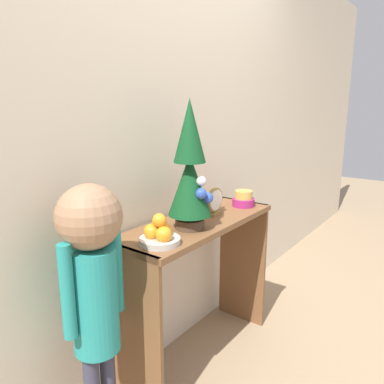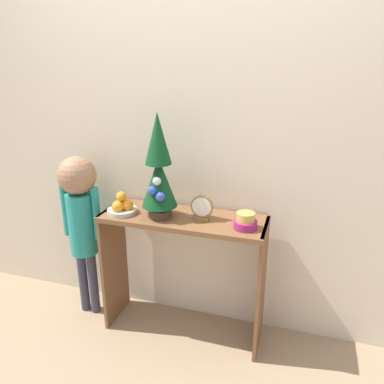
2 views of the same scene
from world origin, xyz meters
The scene contains 8 objects.
ground_plane centered at (0.00, 0.00, 0.00)m, with size 12.00×12.00×0.00m, color #997F60.
back_wall centered at (0.00, 0.40, 1.25)m, with size 7.00×0.05×2.50m, color beige.
console_table centered at (0.00, 0.18, 0.61)m, with size 1.00×0.36×0.82m.
mini_tree centered at (-0.13, 0.14, 1.11)m, with size 0.21×0.21×0.62m.
fruit_bowl centered at (-0.37, 0.12, 0.86)m, with size 0.18×0.18×0.14m.
singing_bowl centered at (0.38, 0.12, 0.86)m, with size 0.13×0.13×0.09m.
desk_clock centered at (0.12, 0.16, 0.89)m, with size 0.13×0.04×0.15m.
child_figure centered at (-0.70, 0.17, 0.78)m, with size 0.28×0.25×1.14m.
Camera 1 is at (-1.52, -0.91, 1.42)m, focal length 35.00 mm.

